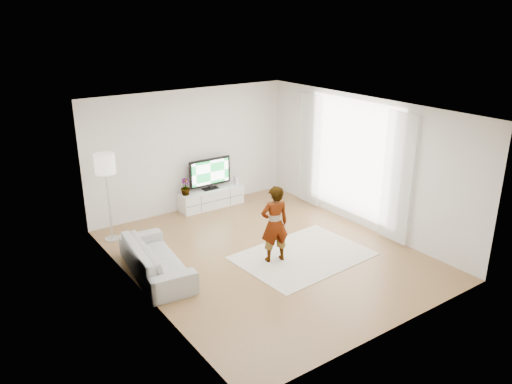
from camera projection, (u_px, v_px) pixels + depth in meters
floor at (267, 254)px, 9.60m from camera, size 6.00×6.00×0.00m
ceiling at (268, 109)px, 8.65m from camera, size 6.00×6.00×0.00m
wall_left at (138, 216)px, 7.78m from camera, size 0.02×6.00×2.80m
wall_right at (363, 163)px, 10.47m from camera, size 0.02×6.00×2.80m
wall_back at (190, 150)px, 11.44m from camera, size 5.00×0.02×2.80m
wall_front at (397, 245)px, 6.82m from camera, size 5.00×0.02×2.80m
window at (352, 158)px, 10.68m from camera, size 0.01×2.60×2.50m
curtain_near at (398, 179)px, 9.67m from camera, size 0.04×0.70×2.60m
curtain_far at (310, 150)px, 11.67m from camera, size 0.04×0.70×2.60m
media_console at (211, 198)px, 11.86m from camera, size 1.58×0.45×0.44m
television at (210, 173)px, 11.67m from camera, size 1.07×0.21×0.74m
game_console at (236, 180)px, 12.13m from camera, size 0.05×0.15×0.19m
potted_plant at (185, 187)px, 11.36m from camera, size 0.25×0.25×0.39m
rug at (303, 256)px, 9.53m from camera, size 2.55×1.91×0.01m
player at (275, 224)px, 9.11m from camera, size 0.61×0.47×1.47m
sofa at (156, 259)px, 8.79m from camera, size 1.03×2.13×0.60m
floor_lamp at (105, 168)px, 9.71m from camera, size 0.40×0.40×1.81m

